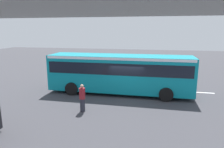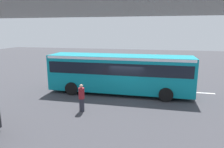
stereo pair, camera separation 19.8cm
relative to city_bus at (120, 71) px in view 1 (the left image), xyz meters
name	(u,v)px [view 1 (the left image)]	position (x,y,z in m)	size (l,w,h in m)	color
ground	(127,96)	(-0.74, 0.52, -1.88)	(80.00, 80.00, 0.00)	#38383D
city_bus	(120,71)	(0.00, 0.00, 0.00)	(11.54, 2.85, 3.15)	#0C8493
pedestrian	(82,98)	(1.65, 4.34, -1.00)	(0.38, 0.38, 1.79)	#2D2D38
traffic_sign	(154,64)	(-2.75, -4.36, 0.01)	(0.08, 0.60, 2.80)	slate
lane_dash_leftmost	(202,93)	(-6.74, -1.55, -1.88)	(2.00, 0.20, 0.01)	silver
lane_dash_left	(153,90)	(-2.74, -1.55, -1.88)	(2.00, 0.20, 0.01)	silver
lane_dash_centre	(109,87)	(1.26, -1.55, -1.88)	(2.00, 0.20, 0.01)	silver
lane_dash_right	(68,85)	(5.26, -1.55, -1.88)	(2.00, 0.20, 0.01)	silver
pedestrian_overpass	(26,23)	(-0.74, 13.15, 3.36)	(30.08, 2.60, 7.00)	#9E9E99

